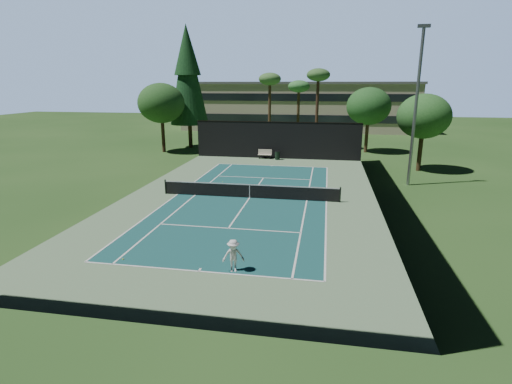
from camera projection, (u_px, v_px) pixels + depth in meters
ground at (250, 198)px, 28.84m from camera, size 160.00×160.00×0.00m
apron_slab at (250, 198)px, 28.84m from camera, size 18.00×32.00×0.01m
court_surface at (250, 198)px, 28.84m from camera, size 10.97×23.77×0.01m
court_lines at (250, 198)px, 28.84m from camera, size 11.07×23.87×0.01m
tennis_net at (250, 191)px, 28.69m from camera, size 12.90×0.10×1.10m
fence at (250, 171)px, 28.37m from camera, size 18.04×32.05×4.03m
player at (233, 256)px, 17.38m from camera, size 1.07×0.78×1.49m
tennis_ball_a at (123, 259)px, 18.70m from camera, size 0.08×0.08×0.08m
tennis_ball_b at (223, 182)px, 33.46m from camera, size 0.06×0.06×0.06m
tennis_ball_c at (246, 187)px, 31.67m from camera, size 0.06×0.06×0.06m
tennis_ball_d at (175, 183)px, 33.02m from camera, size 0.07×0.07×0.07m
park_bench at (265, 154)px, 43.81m from camera, size 1.50×0.45×1.02m
trash_bin at (277, 155)px, 43.21m from camera, size 0.56×0.56×0.95m
pine_tree at (188, 70)px, 49.24m from camera, size 4.80×4.80×15.00m
palm_a at (270, 82)px, 49.83m from camera, size 2.80×2.80×9.32m
palm_b at (299, 89)px, 51.36m from camera, size 2.80×2.80×8.42m
palm_c at (318, 78)px, 47.76m from camera, size 2.80×2.80×9.77m
decid_tree_a at (369, 106)px, 46.65m from camera, size 5.12×5.12×7.62m
decid_tree_b at (424, 116)px, 36.56m from camera, size 4.80×4.80×7.14m
decid_tree_c at (161, 103)px, 46.77m from camera, size 5.44×5.44×8.09m
campus_building at (298, 105)px, 71.43m from camera, size 40.50×12.50×8.30m
light_pole at (416, 104)px, 30.84m from camera, size 0.90×0.25×12.22m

